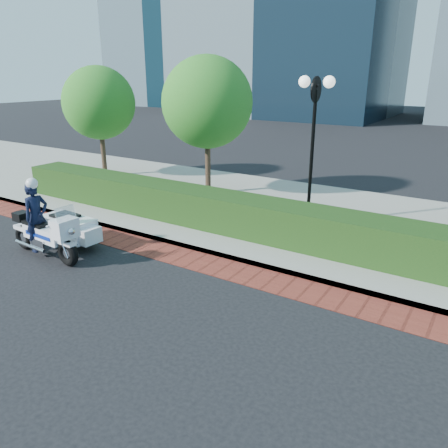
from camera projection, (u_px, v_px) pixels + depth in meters
The scene contains 8 objects.
ground at pixel (170, 289), 9.46m from camera, with size 120.00×120.00×0.00m, color black.
brick_strip at pixel (209, 264), 10.65m from camera, with size 60.00×1.00×0.01m, color maroon.
sidewalk at pixel (288, 214), 14.20m from camera, with size 60.00×8.00×0.15m, color gray.
hedge_main at pixel (252, 217), 12.10m from camera, with size 18.00×1.20×1.00m, color black.
lamppost at pixel (313, 129), 12.10m from camera, with size 1.02×0.70×4.21m.
tree_a at pixel (99, 103), 18.16m from camera, with size 3.00×3.00×4.58m.
tree_b at pixel (207, 103), 15.28m from camera, with size 3.20×3.20×4.89m.
police_motorcycle at pixel (54, 227), 11.19m from camera, with size 2.51×1.79×2.03m.
Camera 1 is at (5.57, -6.49, 4.45)m, focal length 35.00 mm.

